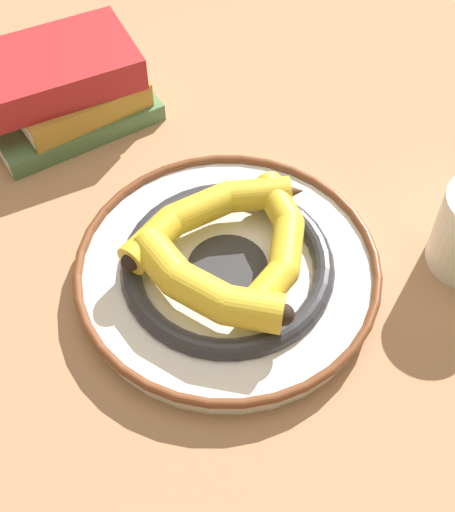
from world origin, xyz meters
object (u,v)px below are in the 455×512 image
(book_stack, at_px, (61,87))
(banana_c, at_px, (208,213))
(banana_a, at_px, (201,285))
(decorative_bowl, at_px, (228,269))
(banana_b, at_px, (277,249))

(book_stack, bearing_deg, banana_c, 98.87)
(banana_a, distance_m, banana_c, 0.09)
(decorative_bowl, height_order, banana_c, banana_c)
(banana_a, bearing_deg, decorative_bowl, 93.63)
(banana_c, bearing_deg, decorative_bowl, 83.95)
(decorative_bowl, height_order, banana_b, banana_b)
(banana_a, xyz_separation_m, banana_c, (-0.04, 0.09, -0.00))
(banana_a, bearing_deg, banana_c, 119.57)
(banana_b, distance_m, banana_c, 0.09)
(decorative_bowl, xyz_separation_m, banana_b, (0.04, 0.02, 0.04))
(banana_a, relative_size, banana_b, 1.02)
(banana_b, xyz_separation_m, banana_c, (-0.08, 0.01, 0.00))
(decorative_bowl, bearing_deg, banana_a, -90.42)
(banana_b, xyz_separation_m, book_stack, (-0.35, 0.10, -0.00))
(banana_a, relative_size, book_stack, 0.78)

